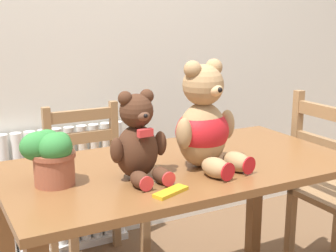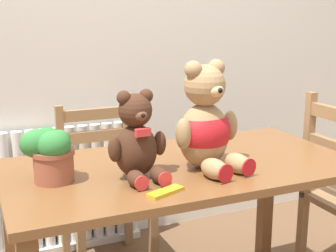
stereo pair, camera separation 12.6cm
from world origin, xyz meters
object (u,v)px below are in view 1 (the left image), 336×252
wooden_chair_behind (93,188)px  potted_plant (51,154)px  teddy_bear_right (204,125)px  chocolate_bar (171,192)px  teddy_bear_left (138,141)px

wooden_chair_behind → potted_plant: size_ratio=4.56×
teddy_bear_right → chocolate_bar: (-0.24, -0.19, -0.16)m
wooden_chair_behind → teddy_bear_right: 0.93m
wooden_chair_behind → teddy_bear_left: (-0.08, -0.77, 0.45)m
teddy_bear_left → chocolate_bar: teddy_bear_left is taller
potted_plant → chocolate_bar: size_ratio=1.44×
wooden_chair_behind → teddy_bear_right: (0.19, -0.77, 0.48)m
teddy_bear_right → chocolate_bar: 0.34m
teddy_bear_left → teddy_bear_right: teddy_bear_right is taller
chocolate_bar → wooden_chair_behind: bearing=86.8°
wooden_chair_behind → teddy_bear_left: teddy_bear_left is taller
teddy_bear_right → potted_plant: (-0.56, 0.08, -0.05)m
potted_plant → teddy_bear_right: bearing=-7.8°
wooden_chair_behind → teddy_bear_right: size_ratio=2.12×
teddy_bear_left → chocolate_bar: (0.03, -0.19, -0.13)m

